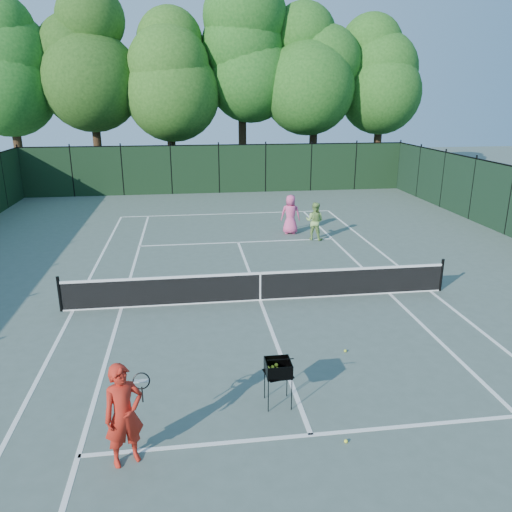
{
  "coord_description": "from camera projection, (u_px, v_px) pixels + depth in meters",
  "views": [
    {
      "loc": [
        -2.06,
        -13.88,
        5.9
      ],
      "look_at": [
        0.01,
        1.0,
        1.1
      ],
      "focal_mm": 35.0,
      "sensor_mm": 36.0,
      "label": 1
    }
  ],
  "objects": [
    {
      "name": "loose_ball_midcourt",
      "position": [
        345.0,
        351.0,
        12.08
      ],
      "size": [
        0.07,
        0.07,
        0.07
      ],
      "primitive_type": "sphere",
      "color": "#C0D52B",
      "rests_on": "ground"
    },
    {
      "name": "service_line_far",
      "position": [
        238.0,
        242.0,
        21.2
      ],
      "size": [
        8.23,
        0.1,
        0.01
      ],
      "primitive_type": "cube",
      "color": "white",
      "rests_on": "ground"
    },
    {
      "name": "service_line_near",
      "position": [
        311.0,
        435.0,
        9.12
      ],
      "size": [
        8.23,
        0.1,
        0.01
      ],
      "primitive_type": "cube",
      "color": "white",
      "rests_on": "ground"
    },
    {
      "name": "tennis_net",
      "position": [
        260.0,
        286.0,
        15.02
      ],
      "size": [
        11.69,
        0.09,
        1.06
      ],
      "color": "black",
      "rests_on": "ground"
    },
    {
      "name": "tree_1",
      "position": [
        89.0,
        52.0,
        32.22
      ],
      "size": [
        6.8,
        6.8,
        13.98
      ],
      "color": "black",
      "rests_on": "ground"
    },
    {
      "name": "sideline_doubles_right",
      "position": [
        430.0,
        291.0,
        15.88
      ],
      "size": [
        0.1,
        23.77,
        0.01
      ],
      "primitive_type": "cube",
      "color": "white",
      "rests_on": "ground"
    },
    {
      "name": "sideline_doubles_left",
      "position": [
        73.0,
        310.0,
        14.44
      ],
      "size": [
        0.1,
        23.77,
        0.01
      ],
      "primitive_type": "cube",
      "color": "white",
      "rests_on": "ground"
    },
    {
      "name": "player_pink",
      "position": [
        290.0,
        214.0,
        22.33
      ],
      "size": [
        0.96,
        0.72,
        1.77
      ],
      "rotation": [
        0.0,
        0.0,
        2.94
      ],
      "color": "#DB4D85",
      "rests_on": "ground"
    },
    {
      "name": "coach",
      "position": [
        124.0,
        415.0,
        8.2
      ],
      "size": [
        0.81,
        0.89,
        1.83
      ],
      "rotation": [
        0.0,
        0.0,
        0.43
      ],
      "color": "red",
      "rests_on": "ground"
    },
    {
      "name": "ground",
      "position": [
        260.0,
        300.0,
        15.16
      ],
      "size": [
        90.0,
        90.0,
        0.0
      ],
      "primitive_type": "plane",
      "color": "#4C5C53",
      "rests_on": "ground"
    },
    {
      "name": "sideline_singles_right",
      "position": [
        389.0,
        293.0,
        15.7
      ],
      "size": [
        0.1,
        23.77,
        0.01
      ],
      "primitive_type": "cube",
      "color": "white",
      "rests_on": "ground"
    },
    {
      "name": "sideline_singles_left",
      "position": [
        121.0,
        308.0,
        14.62
      ],
      "size": [
        0.1,
        23.77,
        0.01
      ],
      "primitive_type": "cube",
      "color": "white",
      "rests_on": "ground"
    },
    {
      "name": "loose_ball_near_cart",
      "position": [
        346.0,
        441.0,
        8.91
      ],
      "size": [
        0.07,
        0.07,
        0.07
      ],
      "primitive_type": "sphere",
      "color": "yellow",
      "rests_on": "ground"
    },
    {
      "name": "tree_5",
      "position": [
        383.0,
        70.0,
        35.24
      ],
      "size": [
        5.8,
        5.8,
        12.23
      ],
      "color": "black",
      "rests_on": "ground"
    },
    {
      "name": "player_green",
      "position": [
        315.0,
        221.0,
        21.39
      ],
      "size": [
        1.0,
        0.94,
        1.64
      ],
      "rotation": [
        0.0,
        0.0,
        2.6
      ],
      "color": "#8BB75B",
      "rests_on": "ground"
    },
    {
      "name": "ball_hopper",
      "position": [
        278.0,
        368.0,
        9.81
      ],
      "size": [
        0.58,
        0.58,
        0.96
      ],
      "rotation": [
        0.0,
        0.0,
        0.18
      ],
      "color": "black",
      "rests_on": "ground"
    },
    {
      "name": "tree_0",
      "position": [
        6.0,
        59.0,
        31.25
      ],
      "size": [
        6.4,
        6.4,
        13.14
      ],
      "color": "black",
      "rests_on": "ground"
    },
    {
      "name": "tree_3",
      "position": [
        242.0,
        49.0,
        33.72
      ],
      "size": [
        7.0,
        7.0,
        14.45
      ],
      "color": "black",
      "rests_on": "ground"
    },
    {
      "name": "tree_4",
      "position": [
        316.0,
        62.0,
        33.98
      ],
      "size": [
        6.2,
        6.2,
        12.97
      ],
      "color": "black",
      "rests_on": "ground"
    },
    {
      "name": "tree_2",
      "position": [
        168.0,
        68.0,
        32.98
      ],
      "size": [
        6.0,
        6.0,
        12.4
      ],
      "color": "black",
      "rests_on": "ground"
    },
    {
      "name": "baseline_far",
      "position": [
        227.0,
        214.0,
        26.37
      ],
      "size": [
        10.97,
        0.1,
        0.01
      ],
      "primitive_type": "cube",
      "color": "white",
      "rests_on": "ground"
    },
    {
      "name": "center_service_line",
      "position": [
        260.0,
        300.0,
        15.16
      ],
      "size": [
        0.1,
        12.8,
        0.01
      ],
      "primitive_type": "cube",
      "color": "white",
      "rests_on": "ground"
    },
    {
      "name": "fence_far",
      "position": [
        219.0,
        169.0,
        31.68
      ],
      "size": [
        24.0,
        0.05,
        3.0
      ],
      "primitive_type": "cube",
      "color": "black",
      "rests_on": "ground"
    }
  ]
}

